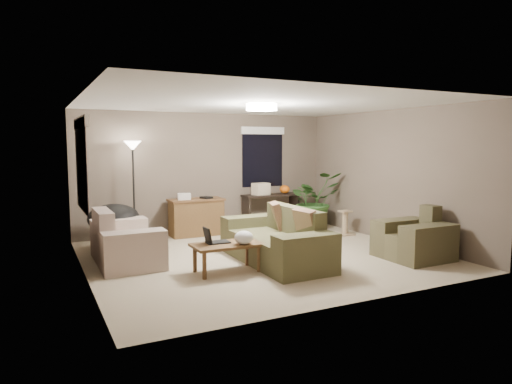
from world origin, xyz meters
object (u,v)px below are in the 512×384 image
papasan_chair (114,223)px  floor_lamp (133,158)px  houseplant (314,206)px  armchair (414,240)px  console_table (271,208)px  main_sofa (277,243)px  cat_scratching_post (345,224)px  desk (196,217)px  coffee_table (227,248)px  loveseat (124,244)px

papasan_chair → floor_lamp: (0.46, 0.46, 1.13)m
houseplant → armchair: bearing=-90.7°
console_table → main_sofa: bearing=-116.4°
main_sofa → console_table: size_ratio=1.69×
armchair → houseplant: bearing=89.3°
armchair → cat_scratching_post: bearing=84.5°
desk → papasan_chair: papasan_chair is taller
desk → cat_scratching_post: 3.04m
armchair → papasan_chair: armchair is taller
armchair → desk: armchair is taller
houseplant → cat_scratching_post: (0.17, -0.90, -0.27)m
floor_lamp → houseplant: 4.00m
main_sofa → console_table: main_sofa is taller
main_sofa → coffee_table: (-0.94, -0.20, 0.06)m
main_sofa → cat_scratching_post: size_ratio=4.40×
houseplant → main_sofa: bearing=-134.6°
loveseat → desk: size_ratio=1.45×
coffee_table → houseplant: bearing=37.5°
cat_scratching_post → papasan_chair: bearing=169.6°
loveseat → cat_scratching_post: (4.46, 0.25, -0.08)m
armchair → floor_lamp: 5.22m
houseplant → loveseat: bearing=-165.1°
main_sofa → armchair: same height
desk → cat_scratching_post: size_ratio=2.20×
cat_scratching_post → desk: bearing=154.7°
loveseat → houseplant: size_ratio=1.28×
console_table → floor_lamp: 3.22m
coffee_table → papasan_chair: size_ratio=0.91×
loveseat → console_table: bearing=25.0°
desk → papasan_chair: (-1.70, -0.48, 0.09)m
armchair → loveseat: bearing=156.8°
console_table → houseplant: size_ratio=1.04×
loveseat → coffee_table: (1.24, -1.20, 0.06)m
loveseat → console_table: size_ratio=1.23×
desk → floor_lamp: floor_lamp is taller
main_sofa → houseplant: bearing=45.4°
loveseat → cat_scratching_post: 4.47m
cat_scratching_post → armchair: bearing=-95.5°
loveseat → desk: bearing=42.0°
armchair → desk: size_ratio=0.91×
coffee_table → papasan_chair: (-1.22, 2.27, 0.11)m
floor_lamp → main_sofa: bearing=-56.0°
armchair → cat_scratching_post: (0.20, 2.07, -0.08)m
papasan_chair → floor_lamp: floor_lamp is taller
papasan_chair → cat_scratching_post: size_ratio=2.20×
armchair → console_table: bearing=102.8°
loveseat → console_table: loveseat is taller
loveseat → desk: 2.31m
coffee_table → floor_lamp: floor_lamp is taller
main_sofa → loveseat: (-2.18, 1.00, 0.00)m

